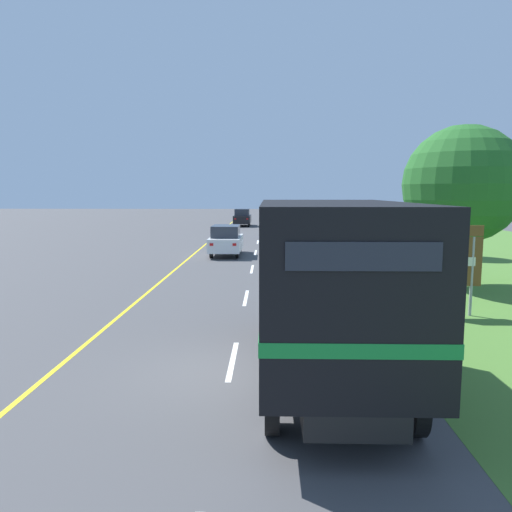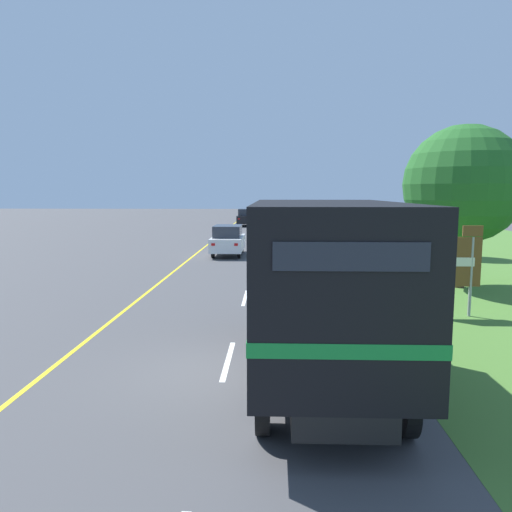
# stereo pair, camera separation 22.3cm
# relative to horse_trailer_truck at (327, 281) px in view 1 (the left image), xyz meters

# --- Properties ---
(ground_plane) EXTENTS (200.00, 200.00, 0.00)m
(ground_plane) POSITION_rel_horse_trailer_truck_xyz_m (-1.95, 0.28, -1.97)
(ground_plane) COLOR #444447
(grass_shoulder) EXTENTS (20.00, 69.61, 0.01)m
(grass_shoulder) POSITION_rel_horse_trailer_truck_xyz_m (11.75, 20.13, -1.97)
(grass_shoulder) COLOR #47752D
(grass_shoulder) RESTS_ON ground
(edge_line_yellow) EXTENTS (0.12, 69.61, 0.01)m
(edge_line_yellow) POSITION_rel_horse_trailer_truck_xyz_m (-5.65, 20.13, -1.97)
(edge_line_yellow) COLOR yellow
(edge_line_yellow) RESTS_ON ground
(centre_dash_near) EXTENTS (0.12, 2.60, 0.01)m
(centre_dash_near) POSITION_rel_horse_trailer_truck_xyz_m (-1.95, 1.00, -1.97)
(centre_dash_near) COLOR white
(centre_dash_near) RESTS_ON ground
(centre_dash_mid_a) EXTENTS (0.12, 2.60, 0.01)m
(centre_dash_mid_a) POSITION_rel_horse_trailer_truck_xyz_m (-1.95, 7.60, -1.97)
(centre_dash_mid_a) COLOR white
(centre_dash_mid_a) RESTS_ON ground
(centre_dash_mid_b) EXTENTS (0.12, 2.60, 0.01)m
(centre_dash_mid_b) POSITION_rel_horse_trailer_truck_xyz_m (-1.95, 14.20, -1.97)
(centre_dash_mid_b) COLOR white
(centre_dash_mid_b) RESTS_ON ground
(centre_dash_far) EXTENTS (0.12, 2.60, 0.01)m
(centre_dash_far) POSITION_rel_horse_trailer_truck_xyz_m (-1.95, 20.80, -1.97)
(centre_dash_far) COLOR white
(centre_dash_far) RESTS_ON ground
(centre_dash_farthest) EXTENTS (0.12, 2.60, 0.01)m
(centre_dash_farthest) POSITION_rel_horse_trailer_truck_xyz_m (-1.95, 27.40, -1.97)
(centre_dash_farthest) COLOR white
(centre_dash_farthest) RESTS_ON ground
(horse_trailer_truck) EXTENTS (2.57, 7.81, 3.54)m
(horse_trailer_truck) POSITION_rel_horse_trailer_truck_xyz_m (0.00, 0.00, 0.00)
(horse_trailer_truck) COLOR black
(horse_trailer_truck) RESTS_ON ground
(lead_car_white) EXTENTS (1.80, 4.16, 1.78)m
(lead_car_white) POSITION_rel_horse_trailer_truck_xyz_m (-3.65, 19.41, -1.07)
(lead_car_white) COLOR black
(lead_car_white) RESTS_ON ground
(lead_car_blue_ahead) EXTENTS (1.80, 4.07, 1.93)m
(lead_car_blue_ahead) POSITION_rel_horse_trailer_truck_xyz_m (0.10, 31.36, -1.00)
(lead_car_blue_ahead) COLOR black
(lead_car_blue_ahead) RESTS_ON ground
(lead_car_black_ahead) EXTENTS (1.80, 4.51, 1.89)m
(lead_car_black_ahead) POSITION_rel_horse_trailer_truck_xyz_m (-4.01, 44.88, -1.02)
(lead_car_black_ahead) COLOR black
(lead_car_black_ahead) RESTS_ON ground
(highway_sign) EXTENTS (1.83, 0.09, 2.74)m
(highway_sign) POSITION_rel_horse_trailer_truck_xyz_m (4.33, 5.20, -0.35)
(highway_sign) COLOR #9E9EA3
(highway_sign) RESTS_ON ground
(roadside_tree_near) EXTENTS (4.52, 4.52, 6.27)m
(roadside_tree_near) POSITION_rel_horse_trailer_truck_xyz_m (6.31, 9.86, 2.02)
(roadside_tree_near) COLOR #4C3823
(roadside_tree_near) RESTS_ON ground
(roadside_tree_mid) EXTENTS (2.84, 2.84, 5.06)m
(roadside_tree_mid) POSITION_rel_horse_trailer_truck_xyz_m (8.39, 19.65, 1.65)
(roadside_tree_mid) COLOR brown
(roadside_tree_mid) RESTS_ON ground
(delineator_post) EXTENTS (0.08, 0.08, 0.95)m
(delineator_post) POSITION_rel_horse_trailer_truck_xyz_m (2.09, 1.31, -1.47)
(delineator_post) COLOR white
(delineator_post) RESTS_ON ground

